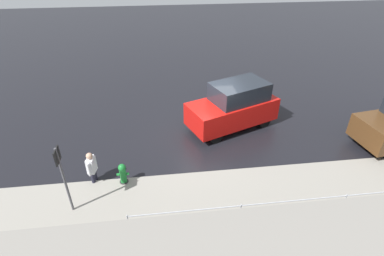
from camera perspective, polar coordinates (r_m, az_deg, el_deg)
ground_plane at (r=13.16m, az=3.21°, el=-0.86°), size 60.00×60.00×0.00m
kerb_strip at (r=9.99m, az=7.43°, el=-13.99°), size 24.00×3.20×0.04m
moving_hatchback at (r=13.20m, az=7.99°, el=4.14°), size 4.25×3.02×2.06m
fire_hydrant at (r=10.62m, az=-13.03°, el=-8.49°), size 0.42×0.31×0.80m
pedestrian at (r=10.78m, az=-18.58°, el=-6.88°), size 0.30×0.56×1.22m
metal_railing at (r=9.27m, az=18.72°, el=-14.08°), size 9.31×0.04×1.05m
sign_post at (r=9.40m, az=-23.53°, el=-7.64°), size 0.07×0.44×2.40m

